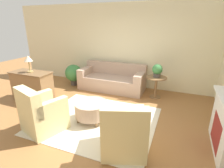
# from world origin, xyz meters

# --- Properties ---
(ground_plane) EXTENTS (16.00, 16.00, 0.00)m
(ground_plane) POSITION_xyz_m (0.00, 0.00, 0.00)
(ground_plane) COLOR #996638
(wall_back) EXTENTS (9.15, 0.12, 2.80)m
(wall_back) POSITION_xyz_m (0.00, 2.64, 1.40)
(wall_back) COLOR beige
(wall_back) RESTS_ON ground_plane
(rug) EXTENTS (2.65, 2.30, 0.01)m
(rug) POSITION_xyz_m (0.00, 0.00, 0.01)
(rug) COLOR beige
(rug) RESTS_ON ground_plane
(couch) EXTENTS (2.18, 0.90, 0.86)m
(couch) POSITION_xyz_m (-0.44, 2.05, 0.32)
(couch) COLOR tan
(couch) RESTS_ON ground_plane
(armchair_left) EXTENTS (0.95, 0.96, 0.98)m
(armchair_left) POSITION_xyz_m (-0.90, -0.77, 0.39)
(armchair_left) COLOR beige
(armchair_left) RESTS_ON rug
(armchair_right) EXTENTS (0.95, 0.96, 0.98)m
(armchair_right) POSITION_xyz_m (0.90, -0.77, 0.39)
(armchair_right) COLOR beige
(armchair_right) RESTS_ON rug
(ottoman_table) EXTENTS (0.76, 0.76, 0.45)m
(ottoman_table) POSITION_xyz_m (-0.12, -0.04, 0.29)
(ottoman_table) COLOR tan
(ottoman_table) RESTS_ON rug
(side_table) EXTENTS (0.60, 0.60, 0.65)m
(side_table) POSITION_xyz_m (1.05, 1.86, 0.45)
(side_table) COLOR olive
(side_table) RESTS_ON ground_plane
(dresser) EXTENTS (1.18, 0.55, 0.84)m
(dresser) POSITION_xyz_m (-2.29, 0.38, 0.44)
(dresser) COLOR olive
(dresser) RESTS_ON ground_plane
(potted_plant_on_side_table) EXTENTS (0.30, 0.30, 0.39)m
(potted_plant_on_side_table) POSITION_xyz_m (1.05, 1.86, 0.86)
(potted_plant_on_side_table) COLOR #4C4742
(potted_plant_on_side_table) RESTS_ON side_table
(potted_plant_floor) EXTENTS (0.60, 0.60, 0.75)m
(potted_plant_floor) POSITION_xyz_m (-1.90, 1.92, 0.43)
(potted_plant_floor) COLOR #4C4742
(potted_plant_floor) RESTS_ON ground_plane
(table_lamp) EXTENTS (0.23, 0.23, 0.47)m
(table_lamp) POSITION_xyz_m (-2.29, 0.38, 1.20)
(table_lamp) COLOR tan
(table_lamp) RESTS_ON dresser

